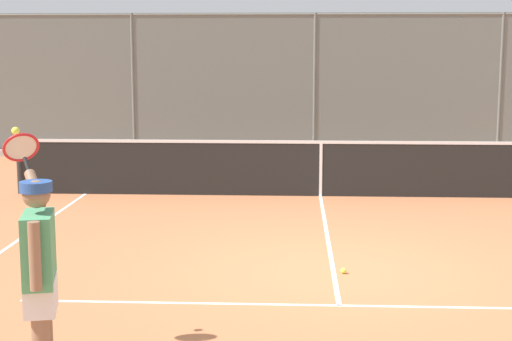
{
  "coord_description": "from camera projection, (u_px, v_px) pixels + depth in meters",
  "views": [
    {
      "loc": [
        0.45,
        8.6,
        2.5
      ],
      "look_at": [
        0.92,
        -0.69,
        1.05
      ],
      "focal_mm": 54.63,
      "sensor_mm": 36.0,
      "label": 1
    }
  ],
  "objects": [
    {
      "name": "ground_plane",
      "position": [
        333.0,
        271.0,
        8.85
      ],
      "size": [
        60.0,
        60.0,
        0.0
      ],
      "primitive_type": "plane",
      "color": "#B76B42"
    },
    {
      "name": "tennis_ball_by_sideline",
      "position": [
        344.0,
        271.0,
        8.76
      ],
      "size": [
        0.07,
        0.07,
        0.07
      ],
      "primitive_type": "sphere",
      "color": "#D6E042",
      "rests_on": "ground"
    },
    {
      "name": "fence_backdrop",
      "position": [
        314.0,
        96.0,
        18.64
      ],
      "size": [
        19.95,
        1.37,
        3.33
      ],
      "color": "slate",
      "rests_on": "ground"
    },
    {
      "name": "court_line_markings",
      "position": [
        341.0,
        314.0,
        7.41
      ],
      "size": [
        8.25,
        10.59,
        0.01
      ],
      "color": "white",
      "rests_on": "ground"
    },
    {
      "name": "tennis_net",
      "position": [
        321.0,
        168.0,
        13.33
      ],
      "size": [
        10.6,
        0.09,
        1.07
      ],
      "color": "#2D2D2D",
      "rests_on": "ground"
    },
    {
      "name": "tennis_player",
      "position": [
        39.0,
        270.0,
        5.65
      ],
      "size": [
        0.69,
        1.26,
        1.87
      ],
      "rotation": [
        0.0,
        0.0,
        -1.34
      ],
      "color": "silver",
      "rests_on": "ground"
    }
  ]
}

